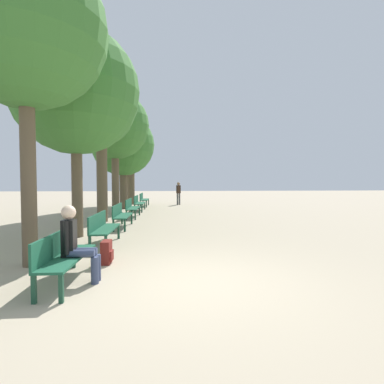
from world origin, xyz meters
The scene contains 16 objects.
ground_plane centered at (0.00, 0.00, 0.00)m, with size 80.00×80.00×0.00m, color tan.
bench_row_0 centered at (-2.15, 0.15, 0.50)m, with size 0.46×1.81×0.85m.
bench_row_1 centered at (-2.15, 3.03, 0.50)m, with size 0.46×1.81×0.85m.
bench_row_2 centered at (-2.15, 5.92, 0.50)m, with size 0.46×1.81×0.85m.
bench_row_3 centered at (-2.15, 8.80, 0.50)m, with size 0.46×1.81×0.85m.
bench_row_4 centered at (-2.15, 11.68, 0.50)m, with size 0.46×1.81×0.85m.
bench_row_5 centered at (-2.15, 14.56, 0.50)m, with size 0.46×1.81×0.85m.
tree_row_0 centered at (-3.16, 1.21, 4.70)m, with size 3.17×3.17×6.32m.
tree_row_1 centered at (-3.16, 4.28, 4.37)m, with size 3.78×3.78×6.28m.
tree_row_2 centered at (-3.16, 7.54, 4.35)m, with size 2.60×2.60×5.75m.
tree_row_3 centered at (-3.16, 10.49, 4.46)m, with size 3.43×3.43×6.20m.
tree_row_4 centered at (-3.16, 13.01, 3.77)m, with size 3.67×3.67×5.63m.
tree_row_5 centered at (-3.16, 16.13, 3.74)m, with size 2.80×2.80×5.24m.
person_seated centered at (-1.92, 0.14, 0.69)m, with size 0.62×0.35×1.31m.
backpack centered at (-1.66, 1.27, 0.23)m, with size 0.22×0.36×0.48m.
pedestrian_near centered at (0.17, 15.65, 0.89)m, with size 0.32×0.25×1.56m.
Camera 1 is at (-0.31, -4.97, 1.75)m, focal length 28.00 mm.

